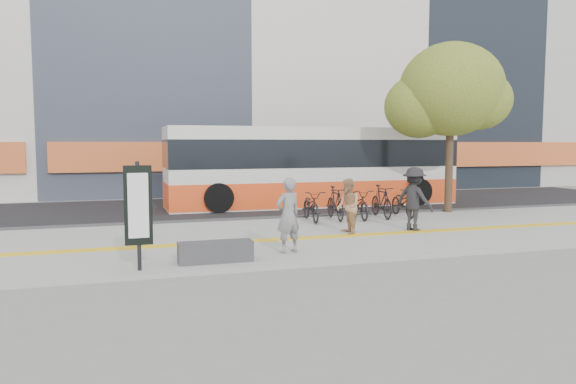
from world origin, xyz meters
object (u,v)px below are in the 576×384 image
object	(u,v)px
pedestrian_dark	(414,199)
bench	(216,252)
street_tree	(449,92)
signboard	(138,207)
pedestrian_tan	(348,206)
bus	(314,169)
seated_woman	(288,215)

from	to	relation	value
pedestrian_dark	bench	bearing A→B (deg)	85.54
street_tree	signboard	bearing A→B (deg)	-150.93
signboard	pedestrian_tan	bearing A→B (deg)	25.87
bus	pedestrian_tan	bearing A→B (deg)	-102.74
pedestrian_tan	pedestrian_dark	world-z (taller)	pedestrian_dark
bench	pedestrian_dark	bearing A→B (deg)	21.38
street_tree	pedestrian_dark	size ratio (longest dim) A/B	3.39
signboard	bus	bearing A→B (deg)	53.34
street_tree	pedestrian_dark	xyz separation A→B (m)	(-3.47, -3.55, -3.50)
seated_woman	pedestrian_tan	xyz separation A→B (m)	(2.43, 2.03, -0.10)
pedestrian_dark	signboard	bearing A→B (deg)	83.49
street_tree	pedestrian_tan	distance (m)	7.51
seated_woman	pedestrian_dark	xyz separation A→B (m)	(4.51, 1.98, 0.05)
signboard	pedestrian_dark	distance (m)	8.39
seated_woman	pedestrian_dark	size ratio (longest dim) A/B	0.95
seated_woman	pedestrian_tan	distance (m)	3.16
street_tree	bus	xyz separation A→B (m)	(-3.93, 3.68, -2.94)
pedestrian_dark	bus	bearing A→B (deg)	-22.17
street_tree	pedestrian_tan	xyz separation A→B (m)	(-5.55, -3.50, -3.65)
bench	pedestrian_dark	xyz separation A→B (m)	(6.31, 2.47, 0.71)
bus	pedestrian_dark	bearing A→B (deg)	-86.33
pedestrian_tan	pedestrian_dark	size ratio (longest dim) A/B	0.84
pedestrian_tan	pedestrian_dark	xyz separation A→B (m)	(2.09, -0.05, 0.15)
street_tree	seated_woman	world-z (taller)	street_tree
bus	street_tree	bearing A→B (deg)	-43.10
signboard	street_tree	distance (m)	13.40
street_tree	pedestrian_dark	bearing A→B (deg)	-134.33
signboard	pedestrian_tan	world-z (taller)	signboard
signboard	bus	size ratio (longest dim) A/B	0.18
street_tree	pedestrian_dark	world-z (taller)	street_tree
pedestrian_dark	seated_woman	bearing A→B (deg)	87.83
seated_woman	pedestrian_tan	bearing A→B (deg)	-157.81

